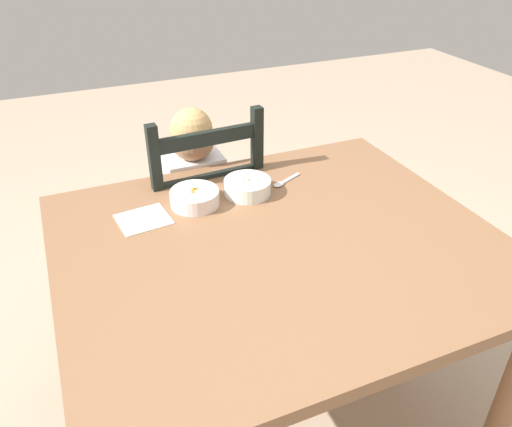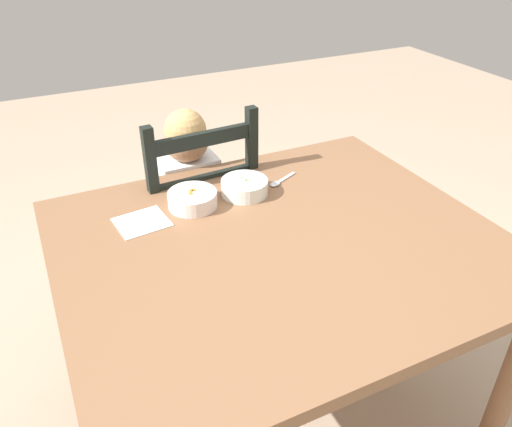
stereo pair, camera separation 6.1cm
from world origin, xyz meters
name	(u,v)px [view 2 (the right image)]	position (x,y,z in m)	size (l,w,h in m)	color
ground_plane	(275,402)	(0.00, 0.00, 0.00)	(8.00, 8.00, 0.00)	tan
dining_table	(280,264)	(0.00, 0.00, 0.64)	(1.27, 1.08, 0.74)	brown
dining_chair	(195,226)	(-0.07, 0.59, 0.45)	(0.44, 0.44, 0.97)	black
child_figure	(192,191)	(-0.07, 0.58, 0.62)	(0.32, 0.31, 0.94)	white
bowl_of_peas	(245,187)	(0.02, 0.29, 0.76)	(0.16, 0.16, 0.05)	white
bowl_of_carrots	(192,199)	(-0.17, 0.29, 0.76)	(0.16, 0.16, 0.05)	white
spoon	(279,182)	(0.16, 0.31, 0.74)	(0.13, 0.08, 0.01)	silver
paper_napkin	(142,222)	(-0.34, 0.26, 0.74)	(0.15, 0.14, 0.00)	white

